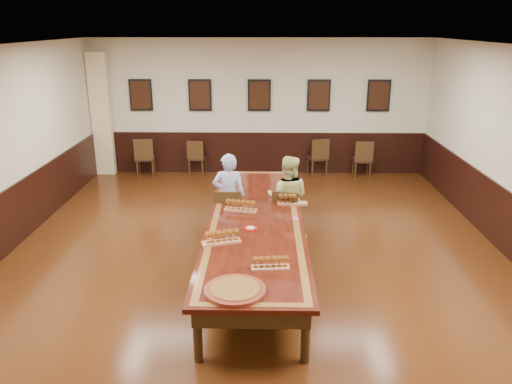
{
  "coord_description": "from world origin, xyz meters",
  "views": [
    {
      "loc": [
        0.13,
        -6.89,
        3.51
      ],
      "look_at": [
        0.0,
        0.5,
        1.0
      ],
      "focal_mm": 35.0,
      "sensor_mm": 36.0,
      "label": 1
    }
  ],
  "objects_px": {
    "spare_chair_c": "(318,157)",
    "chair_woman": "(286,215)",
    "spare_chair_d": "(362,159)",
    "carved_platter": "(235,290)",
    "spare_chair_b": "(197,157)",
    "person_man": "(229,197)",
    "chair_man": "(229,214)",
    "conference_table": "(255,227)",
    "spare_chair_a": "(145,157)",
    "person_woman": "(288,198)"
  },
  "relations": [
    {
      "from": "spare_chair_c",
      "to": "chair_woman",
      "type": "bearing_deg",
      "value": 64.39
    },
    {
      "from": "chair_man",
      "to": "person_woman",
      "type": "xyz_separation_m",
      "value": [
        0.99,
        0.11,
        0.26
      ]
    },
    {
      "from": "person_woman",
      "to": "conference_table",
      "type": "relative_size",
      "value": 0.29
    },
    {
      "from": "chair_man",
      "to": "conference_table",
      "type": "height_order",
      "value": "chair_man"
    },
    {
      "from": "spare_chair_b",
      "to": "person_man",
      "type": "height_order",
      "value": "person_man"
    },
    {
      "from": "spare_chair_d",
      "to": "person_woman",
      "type": "xyz_separation_m",
      "value": [
        -1.93,
        -3.64,
        0.28
      ]
    },
    {
      "from": "chair_woman",
      "to": "spare_chair_a",
      "type": "height_order",
      "value": "spare_chair_a"
    },
    {
      "from": "person_man",
      "to": "conference_table",
      "type": "relative_size",
      "value": 0.3
    },
    {
      "from": "chair_man",
      "to": "chair_woman",
      "type": "bearing_deg",
      "value": -178.92
    },
    {
      "from": "spare_chair_b",
      "to": "person_woman",
      "type": "bearing_deg",
      "value": 125.99
    },
    {
      "from": "chair_man",
      "to": "spare_chair_d",
      "type": "bearing_deg",
      "value": -127.4
    },
    {
      "from": "chair_man",
      "to": "carved_platter",
      "type": "xyz_separation_m",
      "value": [
        0.28,
        -3.03,
        0.31
      ]
    },
    {
      "from": "chair_woman",
      "to": "spare_chair_d",
      "type": "xyz_separation_m",
      "value": [
        1.95,
        3.74,
        -0.01
      ]
    },
    {
      "from": "spare_chair_c",
      "to": "person_man",
      "type": "distance_m",
      "value": 4.25
    },
    {
      "from": "chair_woman",
      "to": "carved_platter",
      "type": "height_order",
      "value": "chair_woman"
    },
    {
      "from": "person_man",
      "to": "person_woman",
      "type": "bearing_deg",
      "value": -179.07
    },
    {
      "from": "spare_chair_b",
      "to": "spare_chair_c",
      "type": "relative_size",
      "value": 0.93
    },
    {
      "from": "spare_chair_a",
      "to": "spare_chair_d",
      "type": "distance_m",
      "value": 5.18
    },
    {
      "from": "chair_man",
      "to": "spare_chair_b",
      "type": "distance_m",
      "value": 4.08
    },
    {
      "from": "spare_chair_c",
      "to": "conference_table",
      "type": "distance_m",
      "value": 5.0
    },
    {
      "from": "person_man",
      "to": "conference_table",
      "type": "xyz_separation_m",
      "value": [
        0.46,
        -0.98,
        -0.14
      ]
    },
    {
      "from": "carved_platter",
      "to": "person_man",
      "type": "bearing_deg",
      "value": 95.12
    },
    {
      "from": "spare_chair_c",
      "to": "conference_table",
      "type": "relative_size",
      "value": 0.18
    },
    {
      "from": "spare_chair_d",
      "to": "spare_chair_a",
      "type": "bearing_deg",
      "value": 0.5
    },
    {
      "from": "spare_chair_a",
      "to": "spare_chair_b",
      "type": "relative_size",
      "value": 1.1
    },
    {
      "from": "spare_chair_d",
      "to": "person_man",
      "type": "bearing_deg",
      "value": 51.79
    },
    {
      "from": "person_man",
      "to": "carved_platter",
      "type": "relative_size",
      "value": 2.21
    },
    {
      "from": "spare_chair_a",
      "to": "person_man",
      "type": "height_order",
      "value": "person_man"
    },
    {
      "from": "chair_woman",
      "to": "conference_table",
      "type": "distance_m",
      "value": 1.04
    },
    {
      "from": "spare_chair_a",
      "to": "spare_chair_c",
      "type": "bearing_deg",
      "value": 176.55
    },
    {
      "from": "chair_woman",
      "to": "conference_table",
      "type": "bearing_deg",
      "value": 71.83
    },
    {
      "from": "spare_chair_d",
      "to": "carved_platter",
      "type": "distance_m",
      "value": 7.28
    },
    {
      "from": "chair_woman",
      "to": "chair_man",
      "type": "bearing_deg",
      "value": 11.8
    },
    {
      "from": "chair_woman",
      "to": "spare_chair_b",
      "type": "distance_m",
      "value": 4.42
    },
    {
      "from": "person_woman",
      "to": "carved_platter",
      "type": "xyz_separation_m",
      "value": [
        -0.7,
        -3.13,
        0.05
      ]
    },
    {
      "from": "chair_man",
      "to": "chair_woman",
      "type": "xyz_separation_m",
      "value": [
        0.97,
        0.01,
        -0.0
      ]
    },
    {
      "from": "chair_woman",
      "to": "carved_platter",
      "type": "relative_size",
      "value": 1.37
    },
    {
      "from": "spare_chair_d",
      "to": "conference_table",
      "type": "xyz_separation_m",
      "value": [
        -2.46,
        -4.63,
        0.16
      ]
    },
    {
      "from": "person_woman",
      "to": "spare_chair_b",
      "type": "bearing_deg",
      "value": -50.99
    },
    {
      "from": "chair_woman",
      "to": "person_woman",
      "type": "relative_size",
      "value": 0.64
    },
    {
      "from": "spare_chair_d",
      "to": "carved_platter",
      "type": "xyz_separation_m",
      "value": [
        -2.64,
        -6.77,
        0.32
      ]
    },
    {
      "from": "carved_platter",
      "to": "person_woman",
      "type": "bearing_deg",
      "value": 77.33
    },
    {
      "from": "spare_chair_c",
      "to": "carved_platter",
      "type": "height_order",
      "value": "spare_chair_c"
    },
    {
      "from": "spare_chair_c",
      "to": "person_woman",
      "type": "distance_m",
      "value": 3.91
    },
    {
      "from": "chair_woman",
      "to": "conference_table",
      "type": "relative_size",
      "value": 0.19
    },
    {
      "from": "spare_chair_d",
      "to": "spare_chair_c",
      "type": "bearing_deg",
      "value": -8.14
    },
    {
      "from": "person_man",
      "to": "spare_chair_b",
      "type": "bearing_deg",
      "value": -74.38
    },
    {
      "from": "chair_man",
      "to": "carved_platter",
      "type": "relative_size",
      "value": 1.38
    },
    {
      "from": "chair_woman",
      "to": "spare_chair_c",
      "type": "distance_m",
      "value": 4.0
    },
    {
      "from": "spare_chair_b",
      "to": "spare_chair_d",
      "type": "distance_m",
      "value": 3.96
    }
  ]
}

